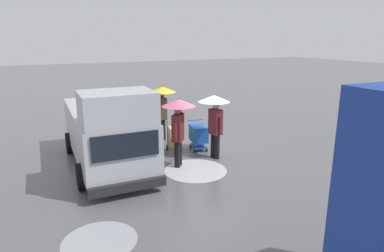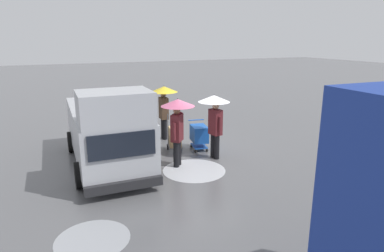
% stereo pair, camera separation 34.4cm
% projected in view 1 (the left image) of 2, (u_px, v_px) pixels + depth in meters
% --- Properties ---
extents(ground_plane, '(90.00, 90.00, 0.00)m').
position_uv_depth(ground_plane, '(201.00, 150.00, 12.05)').
color(ground_plane, '#5B5B5E').
extents(slush_patch_near_cluster, '(1.91, 1.91, 0.01)m').
position_uv_depth(slush_patch_near_cluster, '(195.00, 170.00, 10.25)').
color(slush_patch_near_cluster, silver).
rests_on(slush_patch_near_cluster, ground).
extents(slush_patch_under_van, '(1.49, 1.49, 0.01)m').
position_uv_depth(slush_patch_under_van, '(100.00, 241.00, 6.68)').
color(slush_patch_under_van, '#999BA0').
rests_on(slush_patch_under_van, ground).
extents(cargo_van_parked_right, '(2.27, 5.37, 2.60)m').
position_uv_depth(cargo_van_parked_right, '(107.00, 130.00, 10.26)').
color(cargo_van_parked_right, '#B7BABF').
rests_on(cargo_van_parked_right, ground).
extents(shopping_cart_vendor, '(0.68, 0.90, 1.02)m').
position_uv_depth(shopping_cart_vendor, '(199.00, 134.00, 12.01)').
color(shopping_cart_vendor, '#1951B2').
rests_on(shopping_cart_vendor, ground).
extents(hand_dolly_boxes, '(0.67, 0.81, 1.32)m').
position_uv_depth(hand_dolly_boxes, '(175.00, 138.00, 11.76)').
color(hand_dolly_boxes, '#515156').
rests_on(hand_dolly_boxes, ground).
extents(pedestrian_pink_side, '(1.04, 1.04, 2.15)m').
position_uv_depth(pedestrian_pink_side, '(178.00, 116.00, 10.25)').
color(pedestrian_pink_side, black).
rests_on(pedestrian_pink_side, ground).
extents(pedestrian_black_side, '(1.04, 1.04, 2.15)m').
position_uv_depth(pedestrian_black_side, '(215.00, 111.00, 10.98)').
color(pedestrian_black_side, black).
rests_on(pedestrian_black_side, ground).
extents(pedestrian_white_side, '(1.04, 1.04, 2.15)m').
position_uv_depth(pedestrian_white_side, '(162.00, 100.00, 12.97)').
color(pedestrian_white_side, black).
rests_on(pedestrian_white_side, ground).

